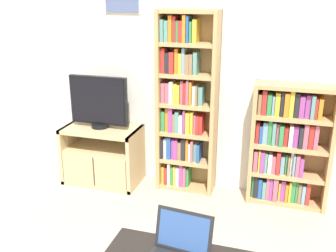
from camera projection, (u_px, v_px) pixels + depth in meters
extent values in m
cube|color=silver|center=(182.00, 58.00, 3.82)|extent=(5.66, 0.06, 2.60)
cube|color=tan|center=(71.00, 151.00, 4.21)|extent=(0.04, 0.44, 0.60)
cube|color=tan|center=(136.00, 159.00, 4.01)|extent=(0.04, 0.44, 0.60)
cube|color=tan|center=(101.00, 129.00, 4.02)|extent=(0.78, 0.44, 0.04)
cube|color=tan|center=(104.00, 179.00, 4.20)|extent=(0.78, 0.44, 0.04)
cube|color=tan|center=(103.00, 149.00, 4.09)|extent=(0.71, 0.41, 0.04)
cube|color=tan|center=(78.00, 169.00, 4.00)|extent=(0.34, 0.02, 0.32)
cube|color=tan|center=(110.00, 174.00, 3.90)|extent=(0.34, 0.02, 0.32)
cylinder|color=black|center=(100.00, 125.00, 4.02)|extent=(0.18, 0.18, 0.04)
cube|color=black|center=(99.00, 100.00, 3.94)|extent=(0.61, 0.05, 0.49)
cube|color=black|center=(97.00, 101.00, 3.91)|extent=(0.57, 0.01, 0.45)
cube|color=tan|center=(161.00, 103.00, 3.84)|extent=(0.04, 0.24, 1.77)
cube|color=tan|center=(215.00, 107.00, 3.69)|extent=(0.04, 0.24, 1.77)
cube|color=tan|center=(190.00, 102.00, 3.87)|extent=(0.57, 0.02, 1.77)
cube|color=tan|center=(186.00, 186.00, 4.05)|extent=(0.50, 0.21, 0.04)
cube|color=tan|center=(186.00, 160.00, 3.95)|extent=(0.50, 0.21, 0.04)
cube|color=tan|center=(187.00, 133.00, 3.86)|extent=(0.50, 0.21, 0.04)
cube|color=tan|center=(187.00, 105.00, 3.77)|extent=(0.50, 0.21, 0.04)
cube|color=tan|center=(188.00, 75.00, 3.67)|extent=(0.50, 0.21, 0.04)
cube|color=tan|center=(188.00, 44.00, 3.58)|extent=(0.50, 0.21, 0.04)
cube|color=tan|center=(189.00, 11.00, 3.48)|extent=(0.50, 0.21, 0.04)
cube|color=gold|center=(165.00, 173.00, 4.09)|extent=(0.03, 0.15, 0.19)
cube|color=red|center=(168.00, 174.00, 4.08)|extent=(0.04, 0.17, 0.18)
cube|color=white|center=(171.00, 172.00, 4.05)|extent=(0.02, 0.19, 0.24)
cube|color=#388947|center=(174.00, 173.00, 4.06)|extent=(0.03, 0.16, 0.21)
cube|color=gold|center=(176.00, 173.00, 4.04)|extent=(0.02, 0.18, 0.21)
cube|color=white|center=(179.00, 174.00, 4.04)|extent=(0.03, 0.15, 0.20)
cube|color=#9E4293|center=(183.00, 173.00, 4.02)|extent=(0.04, 0.17, 0.24)
cube|color=#B75B70|center=(186.00, 174.00, 4.02)|extent=(0.03, 0.17, 0.21)
cube|color=#388947|center=(189.00, 175.00, 4.02)|extent=(0.02, 0.15, 0.20)
cube|color=#232328|center=(164.00, 146.00, 3.99)|extent=(0.02, 0.19, 0.20)
cube|color=white|center=(167.00, 146.00, 3.98)|extent=(0.03, 0.15, 0.21)
cube|color=#2856A8|center=(171.00, 146.00, 3.97)|extent=(0.04, 0.17, 0.23)
cube|color=#9E4293|center=(174.00, 147.00, 3.96)|extent=(0.02, 0.15, 0.21)
cube|color=#9E4293|center=(177.00, 148.00, 3.95)|extent=(0.04, 0.17, 0.21)
cube|color=#93704C|center=(181.00, 149.00, 3.94)|extent=(0.03, 0.16, 0.19)
cube|color=#232328|center=(185.00, 148.00, 3.93)|extent=(0.04, 0.16, 0.23)
cube|color=orange|center=(189.00, 148.00, 3.92)|extent=(0.02, 0.16, 0.22)
cube|color=white|center=(191.00, 150.00, 3.92)|extent=(0.02, 0.16, 0.18)
cube|color=#B75B70|center=(193.00, 149.00, 3.90)|extent=(0.02, 0.18, 0.22)
cube|color=#5B9389|center=(197.00, 151.00, 3.90)|extent=(0.03, 0.15, 0.19)
cube|color=#2856A8|center=(200.00, 151.00, 3.89)|extent=(0.02, 0.18, 0.18)
cube|color=#388947|center=(165.00, 119.00, 3.89)|extent=(0.04, 0.17, 0.20)
cube|color=orange|center=(169.00, 118.00, 3.88)|extent=(0.03, 0.15, 0.23)
cube|color=#9E4293|center=(172.00, 118.00, 3.86)|extent=(0.04, 0.18, 0.24)
cube|color=#93704C|center=(176.00, 121.00, 3.86)|extent=(0.02, 0.18, 0.18)
cube|color=#5B9389|center=(179.00, 120.00, 3.85)|extent=(0.04, 0.18, 0.21)
cube|color=white|center=(183.00, 122.00, 3.84)|extent=(0.03, 0.19, 0.18)
cube|color=#9E4293|center=(186.00, 120.00, 3.83)|extent=(0.02, 0.18, 0.23)
cube|color=gold|center=(190.00, 121.00, 3.82)|extent=(0.04, 0.19, 0.21)
cube|color=gold|center=(193.00, 121.00, 3.81)|extent=(0.03, 0.18, 0.22)
cube|color=#B75B70|center=(196.00, 123.00, 3.81)|extent=(0.02, 0.16, 0.19)
cube|color=red|center=(199.00, 124.00, 3.80)|extent=(0.03, 0.17, 0.18)
cube|color=red|center=(202.00, 124.00, 3.79)|extent=(0.03, 0.17, 0.18)
cube|color=#B75B70|center=(165.00, 91.00, 3.80)|extent=(0.04, 0.17, 0.19)
cube|color=#B75B70|center=(169.00, 92.00, 3.79)|extent=(0.04, 0.16, 0.19)
cube|color=white|center=(173.00, 91.00, 3.77)|extent=(0.03, 0.18, 0.21)
cube|color=gold|center=(177.00, 92.00, 3.77)|extent=(0.04, 0.16, 0.19)
cube|color=gold|center=(180.00, 93.00, 3.76)|extent=(0.02, 0.19, 0.19)
cube|color=#B75B70|center=(183.00, 91.00, 3.75)|extent=(0.03, 0.16, 0.22)
cube|color=red|center=(186.00, 92.00, 3.74)|extent=(0.03, 0.16, 0.21)
cube|color=#B75B70|center=(189.00, 91.00, 3.72)|extent=(0.02, 0.18, 0.24)
cube|color=orange|center=(192.00, 92.00, 3.72)|extent=(0.02, 0.19, 0.22)
cube|color=white|center=(195.00, 94.00, 3.72)|extent=(0.03, 0.16, 0.18)
cube|color=#93704C|center=(198.00, 94.00, 3.71)|extent=(0.02, 0.19, 0.19)
cube|color=#5B9389|center=(202.00, 95.00, 3.70)|extent=(0.04, 0.16, 0.18)
cube|color=red|center=(165.00, 60.00, 3.70)|extent=(0.04, 0.17, 0.23)
cube|color=#232328|center=(169.00, 62.00, 3.69)|extent=(0.04, 0.17, 0.19)
cube|color=red|center=(174.00, 62.00, 3.68)|extent=(0.04, 0.19, 0.20)
cube|color=orange|center=(178.00, 60.00, 3.67)|extent=(0.03, 0.16, 0.23)
cube|color=gold|center=(182.00, 63.00, 3.66)|extent=(0.03, 0.16, 0.19)
cube|color=#759EB7|center=(185.00, 60.00, 3.65)|extent=(0.03, 0.16, 0.24)
cube|color=#93704C|center=(189.00, 64.00, 3.65)|extent=(0.04, 0.16, 0.18)
cube|color=#93704C|center=(193.00, 64.00, 3.63)|extent=(0.03, 0.17, 0.19)
cube|color=#5B9389|center=(197.00, 63.00, 3.62)|extent=(0.04, 0.16, 0.21)
cube|color=#5B9389|center=(164.00, 30.00, 3.61)|extent=(0.03, 0.19, 0.20)
cube|color=#5B9389|center=(168.00, 31.00, 3.60)|extent=(0.04, 0.17, 0.19)
cube|color=orange|center=(172.00, 28.00, 3.59)|extent=(0.03, 0.16, 0.23)
cube|color=red|center=(176.00, 29.00, 3.58)|extent=(0.03, 0.15, 0.23)
cube|color=#388947|center=(179.00, 31.00, 3.58)|extent=(0.02, 0.15, 0.19)
cube|color=red|center=(182.00, 31.00, 3.57)|extent=(0.04, 0.17, 0.19)
cube|color=orange|center=(186.00, 28.00, 3.54)|extent=(0.03, 0.19, 0.24)
cube|color=#2856A8|center=(190.00, 29.00, 3.54)|extent=(0.02, 0.19, 0.23)
cube|color=#388947|center=(192.00, 32.00, 3.54)|extent=(0.02, 0.16, 0.19)
cube|color=gold|center=(196.00, 31.00, 3.53)|extent=(0.04, 0.16, 0.21)
cube|color=tan|center=(253.00, 143.00, 3.68)|extent=(0.04, 0.26, 1.15)
cube|color=tan|center=(331.00, 151.00, 3.49)|extent=(0.04, 0.26, 1.15)
cube|color=tan|center=(291.00, 142.00, 3.70)|extent=(0.72, 0.02, 1.15)
cube|color=tan|center=(285.00, 200.00, 3.77)|extent=(0.64, 0.22, 0.04)
cube|color=tan|center=(288.00, 174.00, 3.68)|extent=(0.64, 0.22, 0.04)
cube|color=tan|center=(291.00, 147.00, 3.59)|extent=(0.64, 0.22, 0.04)
cube|color=tan|center=(294.00, 118.00, 3.50)|extent=(0.64, 0.22, 0.04)
cube|color=tan|center=(297.00, 87.00, 3.41)|extent=(0.64, 0.22, 0.04)
cube|color=#388947|center=(253.00, 183.00, 3.82)|extent=(0.02, 0.16, 0.23)
cube|color=#232328|center=(257.00, 184.00, 3.81)|extent=(0.04, 0.18, 0.22)
cube|color=#2856A8|center=(261.00, 185.00, 3.80)|extent=(0.04, 0.18, 0.20)
cube|color=#5B9389|center=(265.00, 187.00, 3.79)|extent=(0.03, 0.19, 0.18)
cube|color=#B75B70|center=(268.00, 185.00, 3.78)|extent=(0.03, 0.19, 0.23)
cube|color=#9E4293|center=(272.00, 186.00, 3.77)|extent=(0.03, 0.19, 0.22)
cube|color=#B75B70|center=(276.00, 186.00, 3.76)|extent=(0.04, 0.20, 0.23)
cube|color=gold|center=(280.00, 188.00, 3.76)|extent=(0.02, 0.17, 0.19)
cube|color=#9E4293|center=(283.00, 188.00, 3.75)|extent=(0.04, 0.17, 0.21)
cube|color=orange|center=(287.00, 190.00, 3.74)|extent=(0.03, 0.18, 0.18)
cube|color=gold|center=(290.00, 189.00, 3.73)|extent=(0.02, 0.18, 0.21)
cube|color=#388947|center=(293.00, 188.00, 3.72)|extent=(0.04, 0.16, 0.23)
cube|color=#388947|center=(297.00, 190.00, 3.72)|extent=(0.02, 0.16, 0.21)
cube|color=#93704C|center=(300.00, 191.00, 3.71)|extent=(0.03, 0.17, 0.20)
cube|color=#759EB7|center=(303.00, 192.00, 3.70)|extent=(0.03, 0.18, 0.19)
cube|color=red|center=(308.00, 190.00, 3.68)|extent=(0.04, 0.17, 0.23)
cube|color=#B75B70|center=(256.00, 158.00, 3.73)|extent=(0.04, 0.19, 0.20)
cube|color=gold|center=(260.00, 158.00, 3.72)|extent=(0.02, 0.19, 0.21)
cube|color=#9E4293|center=(263.00, 159.00, 3.71)|extent=(0.04, 0.21, 0.20)
cube|color=#5B9389|center=(267.00, 160.00, 3.70)|extent=(0.02, 0.19, 0.19)
cube|color=white|center=(270.00, 161.00, 3.70)|extent=(0.03, 0.19, 0.19)
cube|color=#B75B70|center=(274.00, 162.00, 3.69)|extent=(0.04, 0.18, 0.17)
cube|color=red|center=(279.00, 160.00, 3.67)|extent=(0.03, 0.20, 0.22)
cube|color=#759EB7|center=(283.00, 163.00, 3.67)|extent=(0.04, 0.17, 0.18)
cube|color=#388947|center=(286.00, 162.00, 3.66)|extent=(0.02, 0.16, 0.19)
cube|color=#93704C|center=(289.00, 163.00, 3.65)|extent=(0.02, 0.20, 0.18)
cube|color=white|center=(292.00, 161.00, 3.64)|extent=(0.02, 0.16, 0.23)
cube|color=#759EB7|center=(294.00, 163.00, 3.63)|extent=(0.02, 0.21, 0.20)
cube|color=#B75B70|center=(298.00, 163.00, 3.63)|extent=(0.03, 0.19, 0.20)
cube|color=#9E4293|center=(302.00, 165.00, 3.62)|extent=(0.03, 0.19, 0.18)
cube|color=red|center=(258.00, 131.00, 3.65)|extent=(0.03, 0.16, 0.19)
cube|color=#2856A8|center=(262.00, 133.00, 3.64)|extent=(0.03, 0.16, 0.17)
cube|color=#759EB7|center=(266.00, 131.00, 3.62)|extent=(0.04, 0.17, 0.20)
cube|color=#388947|center=(270.00, 130.00, 3.61)|extent=(0.03, 0.17, 0.23)
cube|color=#5B9389|center=(275.00, 132.00, 3.60)|extent=(0.03, 0.19, 0.21)
cube|color=#B75B70|center=(278.00, 133.00, 3.60)|extent=(0.02, 0.16, 0.20)
cube|color=#388947|center=(282.00, 134.00, 3.58)|extent=(0.04, 0.20, 0.19)
cube|color=red|center=(286.00, 134.00, 3.58)|extent=(0.04, 0.16, 0.18)
cube|color=white|center=(291.00, 134.00, 3.56)|extent=(0.03, 0.20, 0.20)
cube|color=#9E4293|center=(296.00, 135.00, 3.55)|extent=(0.04, 0.17, 0.20)
cube|color=#232328|center=(301.00, 135.00, 3.53)|extent=(0.03, 0.19, 0.19)
cube|color=#B75B70|center=(306.00, 134.00, 3.52)|extent=(0.04, 0.19, 0.23)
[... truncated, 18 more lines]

